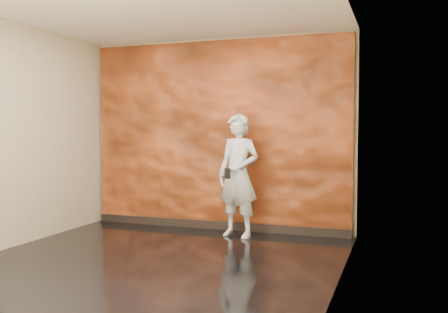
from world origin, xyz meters
TOP-DOWN VIEW (x-y plane):
  - room at (0.00, 0.00)m, footprint 4.02×4.02m
  - feature_wall at (0.00, 1.96)m, footprint 3.90×0.06m
  - baseboard at (0.00, 1.92)m, footprint 3.90×0.04m
  - man at (0.47, 1.53)m, footprint 0.69×0.54m
  - phone at (0.39, 1.29)m, footprint 0.08×0.02m

SIDE VIEW (x-z plane):
  - baseboard at x=0.00m, z-range 0.00..0.12m
  - man at x=0.47m, z-range 0.00..1.68m
  - phone at x=0.39m, z-range 0.81..0.95m
  - feature_wall at x=0.00m, z-range 0.00..2.75m
  - room at x=0.00m, z-range -0.01..2.81m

